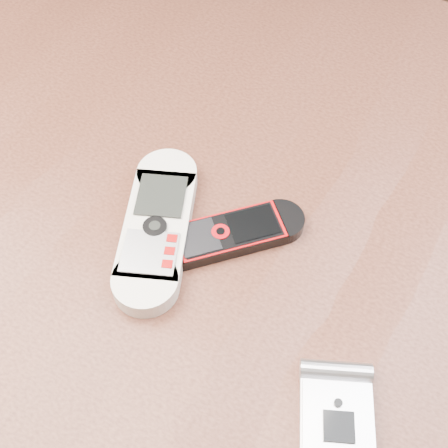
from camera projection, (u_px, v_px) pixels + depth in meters
table at (220, 291)px, 0.61m from camera, size 1.20×0.80×0.75m
nokia_white at (157, 226)px, 0.51m from camera, size 0.11×0.17×0.02m
nokia_black_red at (230, 234)px, 0.51m from camera, size 0.12×0.12×0.01m
motorola_razr at (338, 434)px, 0.42m from camera, size 0.09×0.11×0.02m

